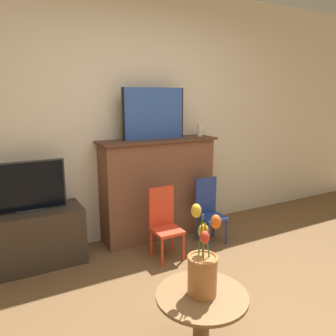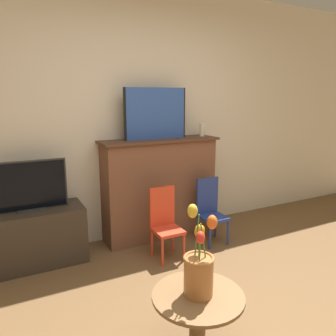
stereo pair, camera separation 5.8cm
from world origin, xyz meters
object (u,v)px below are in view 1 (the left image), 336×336
Objects in this scene: tv_monitor at (28,187)px; chair_blue at (209,208)px; painting at (154,114)px; vase_tulips at (203,267)px; chair_red at (164,221)px.

tv_monitor reaches higher than chair_blue.
painting is 2.00m from vase_tulips.
chair_red is 1.36m from vase_tulips.
painting reaches higher than chair_red.
painting is at bearing 72.03° from vase_tulips.
painting is at bearing 138.84° from chair_blue.
chair_blue is at bearing 53.12° from vase_tulips.
painting is 1.10× the size of tv_monitor.
chair_blue is (1.74, -0.33, -0.38)m from tv_monitor.
painting is 1.02× the size of chair_red.
tv_monitor is at bearing 169.13° from chair_blue.
chair_red is (1.15, -0.43, -0.38)m from tv_monitor.
chair_blue is at bearing -41.16° from painting.
painting is 1.12m from chair_red.
tv_monitor reaches higher than chair_red.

